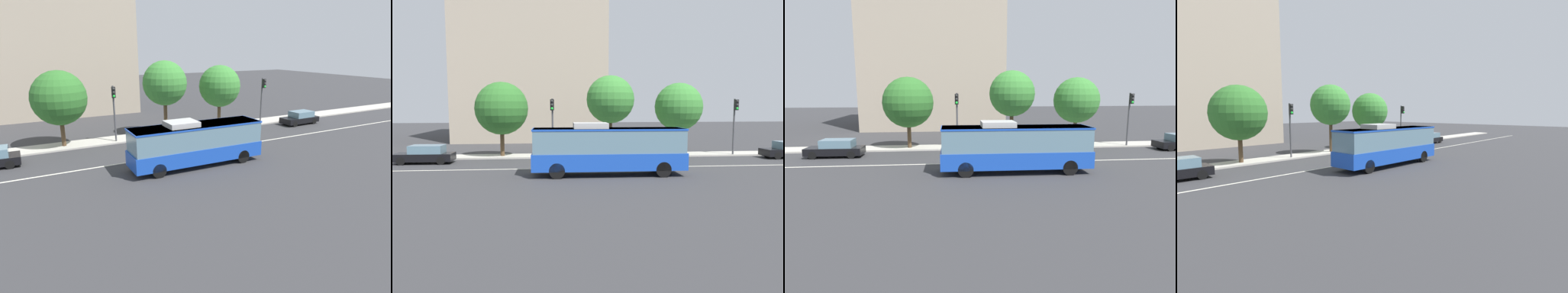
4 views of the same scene
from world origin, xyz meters
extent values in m
plane|color=#333335|center=(0.00, 0.00, 0.00)|extent=(160.00, 160.00, 0.00)
cube|color=#B2ADA3|center=(0.00, 6.74, 0.07)|extent=(80.00, 2.57, 0.14)
cube|color=silver|center=(0.00, 0.00, 0.01)|extent=(76.00, 0.16, 0.01)
cube|color=#1947B7|center=(-1.06, -2.95, 0.98)|extent=(10.04, 2.66, 1.10)
cube|color=slate|center=(-1.06, -2.95, 2.31)|extent=(9.84, 2.58, 1.58)
cube|color=#1947B7|center=(-1.06, -2.95, 3.04)|extent=(9.94, 2.63, 0.12)
cube|color=#B2B2B2|center=(-2.26, -2.94, 3.28)|extent=(2.23, 1.84, 0.36)
cylinder|color=black|center=(2.36, -1.91, 0.50)|extent=(1.00, 0.32, 1.00)
cylinder|color=black|center=(2.32, -4.11, 0.50)|extent=(1.00, 0.32, 1.00)
cylinder|color=black|center=(-4.44, -1.80, 0.50)|extent=(1.00, 0.32, 1.00)
cylinder|color=black|center=(-4.48, -4.00, 0.50)|extent=(1.00, 0.32, 1.00)
cube|color=black|center=(-14.83, 3.52, 0.52)|extent=(4.53, 1.87, 0.60)
cube|color=slate|center=(-14.58, 3.52, 1.14)|extent=(2.55, 1.70, 0.64)
cylinder|color=black|center=(-16.34, 2.75, 0.32)|extent=(0.64, 0.23, 0.64)
cylinder|color=black|center=(-16.32, 4.35, 0.32)|extent=(0.64, 0.23, 0.64)
cylinder|color=black|center=(-13.34, 2.70, 0.32)|extent=(0.64, 0.23, 0.64)
cylinder|color=black|center=(-13.32, 4.30, 0.32)|extent=(0.64, 0.23, 0.64)
cylinder|color=black|center=(14.47, 2.98, 0.32)|extent=(0.65, 0.24, 0.64)
cylinder|color=black|center=(14.42, 4.58, 0.32)|extent=(0.65, 0.24, 0.64)
cylinder|color=#47474C|center=(-4.65, 6.02, 2.60)|extent=(0.16, 0.16, 5.20)
cube|color=black|center=(-4.68, 5.74, 4.65)|extent=(0.35, 0.31, 0.96)
sphere|color=#2D2D2D|center=(-4.69, 5.59, 4.97)|extent=(0.22, 0.22, 0.22)
sphere|color=#2D2D2D|center=(-4.69, 5.59, 4.65)|extent=(0.22, 0.22, 0.22)
sphere|color=#1ED838|center=(-4.69, 5.59, 4.33)|extent=(0.22, 0.22, 0.22)
cylinder|color=#47474C|center=(11.83, 5.71, 2.60)|extent=(0.16, 0.16, 5.20)
cube|color=black|center=(11.85, 5.43, 4.65)|extent=(0.34, 0.31, 0.96)
sphere|color=#2D2D2D|center=(11.87, 5.28, 4.97)|extent=(0.22, 0.22, 0.22)
sphere|color=#2D2D2D|center=(11.87, 5.28, 4.65)|extent=(0.22, 0.22, 0.22)
sphere|color=#1ED838|center=(11.87, 5.28, 4.33)|extent=(0.22, 0.22, 0.22)
cylinder|color=#4C3823|center=(-9.10, 6.63, 1.30)|extent=(0.36, 0.36, 2.60)
sphere|color=#2D6B28|center=(-9.10, 6.63, 4.34)|extent=(4.64, 4.64, 4.64)
cylinder|color=#4C3823|center=(6.97, 6.79, 1.42)|extent=(0.36, 0.36, 2.84)
sphere|color=#387F33|center=(6.97, 6.79, 4.48)|extent=(4.40, 4.40, 4.40)
cylinder|color=#4C3823|center=(0.53, 6.44, 1.77)|extent=(0.36, 0.36, 3.53)
sphere|color=#387F33|center=(0.53, 6.44, 5.14)|extent=(4.28, 4.28, 4.28)
cube|color=tan|center=(-7.25, 28.19, 11.90)|extent=(19.21, 18.01, 23.80)
cube|color=slate|center=(2.36, 28.23, 2.11)|extent=(0.15, 16.14, 1.50)
cube|color=slate|center=(2.36, 28.23, 5.51)|extent=(0.15, 16.14, 1.50)
cube|color=slate|center=(2.36, 28.23, 8.91)|extent=(0.15, 16.14, 1.50)
cube|color=slate|center=(2.36, 28.23, 12.31)|extent=(0.15, 16.14, 1.50)
cube|color=slate|center=(2.36, 28.23, 15.71)|extent=(0.15, 16.14, 1.50)
cube|color=slate|center=(2.36, 28.23, 19.11)|extent=(0.15, 16.14, 1.50)
camera|label=1|loc=(-12.35, -23.89, 8.48)|focal=31.02mm
camera|label=2|loc=(-4.89, -27.74, 4.54)|focal=35.24mm
camera|label=3|loc=(-5.67, -24.32, 5.57)|focal=30.29mm
camera|label=4|loc=(-19.73, -18.65, 4.47)|focal=27.40mm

